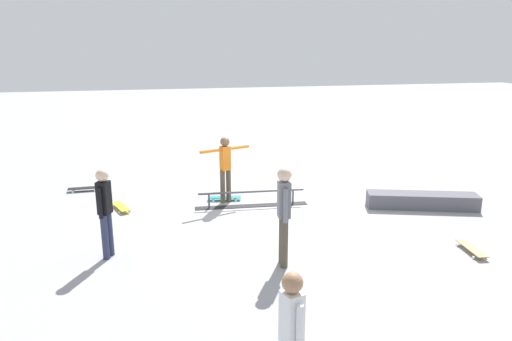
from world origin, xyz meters
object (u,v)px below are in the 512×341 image
(skater_main, at_px, (225,165))
(bystander_grey_shirt, at_px, (284,211))
(skate_ledge, at_px, (422,201))
(bystander_black_shirt, at_px, (105,208))
(loose_skateboard_black, at_px, (84,188))
(skateboard_main, at_px, (225,197))
(loose_skateboard_natural, at_px, (472,248))
(bystander_white_shirt, at_px, (291,334))
(grind_rail, at_px, (252,199))
(loose_skateboard_yellow, at_px, (121,206))

(skater_main, distance_m, bystander_grey_shirt, 3.56)
(skate_ledge, relative_size, bystander_black_shirt, 1.53)
(loose_skateboard_black, bearing_deg, skateboard_main, -25.66)
(skateboard_main, relative_size, loose_skateboard_natural, 1.01)
(skateboard_main, xyz_separation_m, bystander_black_shirt, (2.51, 2.71, 0.85))
(skate_ledge, distance_m, bystander_black_shirt, 7.07)
(skater_main, xyz_separation_m, bystander_white_shirt, (0.36, 6.79, -0.04))
(grind_rail, height_order, bystander_black_shirt, bystander_black_shirt)
(bystander_grey_shirt, height_order, loose_skateboard_yellow, bystander_grey_shirt)
(loose_skateboard_black, bearing_deg, bystander_black_shirt, -79.52)
(grind_rail, distance_m, skater_main, 1.03)
(bystander_black_shirt, bearing_deg, grind_rail, 149.24)
(skater_main, height_order, loose_skateboard_black, skater_main)
(skate_ledge, distance_m, bystander_white_shirt, 7.26)
(bystander_white_shirt, relative_size, loose_skateboard_natural, 1.93)
(bystander_white_shirt, distance_m, loose_skateboard_yellow, 7.16)
(bystander_white_shirt, height_order, loose_skateboard_yellow, bystander_white_shirt)
(grind_rail, xyz_separation_m, skate_ledge, (-3.86, 0.95, 0.01))
(grind_rail, height_order, loose_skateboard_natural, grind_rail)
(grind_rail, distance_m, loose_skateboard_natural, 4.81)
(skate_ledge, height_order, loose_skateboard_black, skate_ledge)
(bystander_grey_shirt, xyz_separation_m, loose_skateboard_black, (3.92, -5.19, -0.91))
(skate_ledge, height_order, loose_skateboard_yellow, skate_ledge)
(bystander_grey_shirt, relative_size, loose_skateboard_yellow, 2.13)
(skater_main, bearing_deg, bystander_white_shirt, -113.03)
(grind_rail, relative_size, bystander_white_shirt, 1.69)
(bystander_grey_shirt, distance_m, loose_skateboard_black, 6.56)
(skateboard_main, bearing_deg, bystander_grey_shirt, 106.74)
(skater_main, bearing_deg, grind_rail, -56.47)
(grind_rail, bearing_deg, bystander_white_shirt, 85.39)
(bystander_black_shirt, distance_m, loose_skateboard_yellow, 2.70)
(skater_main, xyz_separation_m, loose_skateboard_black, (3.46, -1.66, -0.86))
(skateboard_main, bearing_deg, bystander_white_shirt, 96.55)
(skateboard_main, distance_m, loose_skateboard_black, 3.76)
(grind_rail, relative_size, bystander_black_shirt, 1.62)
(skate_ledge, bearing_deg, bystander_black_shirt, 9.81)
(bystander_white_shirt, relative_size, bystander_grey_shirt, 0.90)
(skate_ledge, distance_m, loose_skateboard_yellow, 6.99)
(skateboard_main, bearing_deg, skate_ledge, 170.52)
(bystander_grey_shirt, height_order, bystander_black_shirt, bystander_grey_shirt)
(bystander_white_shirt, distance_m, loose_skateboard_natural, 5.36)
(skater_main, distance_m, skateboard_main, 0.87)
(skater_main, bearing_deg, loose_skateboard_yellow, 159.87)
(bystander_white_shirt, bearing_deg, loose_skateboard_natural, 107.09)
(skate_ledge, height_order, bystander_grey_shirt, bystander_grey_shirt)
(skateboard_main, xyz_separation_m, loose_skateboard_black, (3.45, -1.51, 0.00))
(bystander_white_shirt, bearing_deg, skateboard_main, 159.33)
(loose_skateboard_yellow, bearing_deg, skate_ledge, 58.46)
(skateboard_main, distance_m, loose_skateboard_yellow, 2.45)
(skater_main, bearing_deg, skateboard_main, 73.31)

